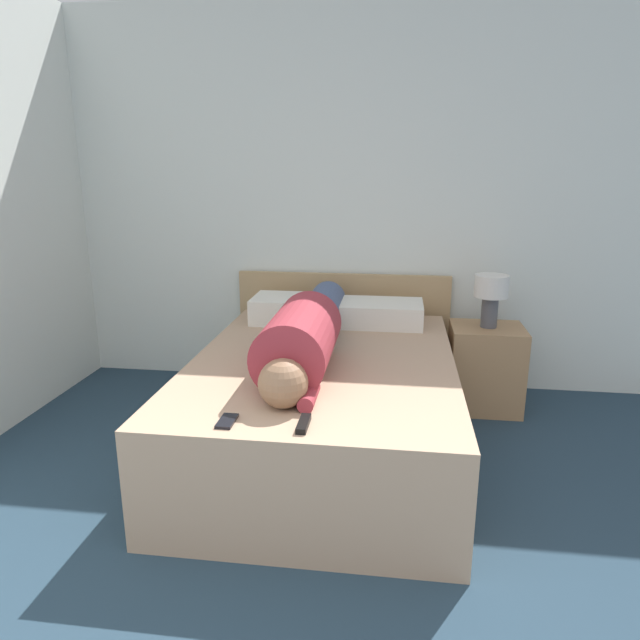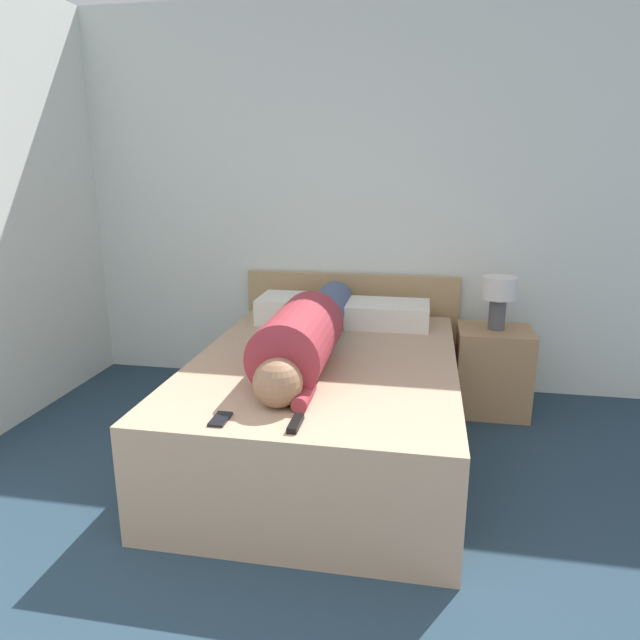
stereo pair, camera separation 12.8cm
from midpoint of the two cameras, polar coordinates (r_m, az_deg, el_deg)
The scene contains 10 objects.
wall_back at distance 4.03m, azimuth 4.13°, elevation 11.70°, with size 5.02×0.06×2.60m.
bed at distance 3.16m, azimuth 1.66°, elevation -8.53°, with size 1.38×1.95×0.55m.
headboard at distance 4.11m, azimuth 3.96°, elevation -0.93°, with size 1.50×0.04×0.81m.
nightstand at distance 3.84m, azimuth 17.77°, elevation -4.84°, with size 0.45×0.39×0.55m.
table_lamp at distance 3.71m, azimuth 18.39°, elevation 2.44°, with size 0.21×0.21×0.33m.
person_lying at distance 2.99m, azimuth -0.02°, elevation -1.25°, with size 0.34×1.69×0.34m.
pillow_near_headboard at distance 3.76m, azimuth -0.88°, elevation 1.12°, with size 0.55×0.36×0.16m.
pillow_second at distance 3.69m, azimuth 7.77°, elevation 0.60°, with size 0.52×0.36×0.15m.
tv_remote at distance 2.29m, azimuth -0.83°, elevation -10.31°, with size 0.04×0.15×0.02m.
cell_phone at distance 2.36m, azimuth -8.39°, elevation -9.80°, with size 0.06×0.13×0.01m.
Camera 2 is at (0.51, -0.47, 1.55)m, focal length 32.00 mm.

